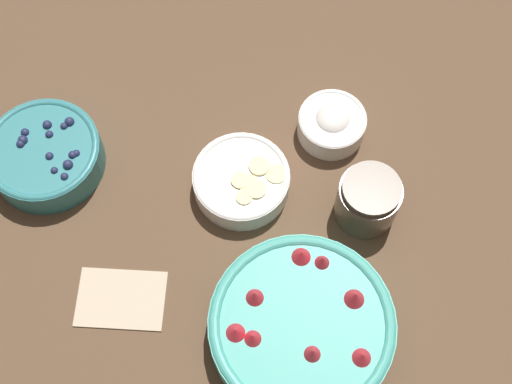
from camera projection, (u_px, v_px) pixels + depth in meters
The scene contains 7 objects.
ground_plane at pixel (231, 230), 1.10m from camera, with size 4.00×4.00×0.00m, color brown.
bowl_strawberries at pixel (301, 326), 1.00m from camera, with size 0.26×0.26×0.08m.
bowl_blueberries at pixel (45, 154), 1.12m from camera, with size 0.18×0.18×0.06m.
bowl_bananas at pixel (242, 180), 1.11m from camera, with size 0.15×0.15×0.05m.
bowl_cream at pixel (332, 123), 1.15m from camera, with size 0.11×0.11×0.05m.
jar_chocolate at pixel (368, 201), 1.07m from camera, with size 0.09×0.09×0.09m.
napkin at pixel (121, 299), 1.05m from camera, with size 0.15×0.11×0.01m.
Camera 1 is at (0.02, 0.40, 1.03)m, focal length 50.00 mm.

